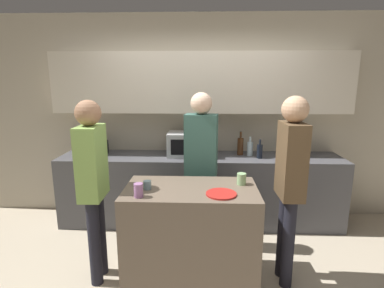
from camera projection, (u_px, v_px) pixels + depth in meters
back_wall at (201, 105)px, 3.97m from camera, size 6.40×0.40×2.70m
back_counter at (200, 189)px, 3.94m from camera, size 3.60×0.62×0.90m
kitchen_island at (191, 234)px, 2.78m from camera, size 1.19×0.66×0.92m
microwave at (188, 144)px, 3.85m from camera, size 0.52×0.39×0.30m
toaster at (97, 148)px, 3.91m from camera, size 0.26×0.16×0.18m
potted_plant at (300, 141)px, 3.79m from camera, size 0.14×0.14×0.40m
bottle_0 at (240, 146)px, 3.88m from camera, size 0.08×0.08×0.31m
bottle_1 at (250, 148)px, 3.85m from camera, size 0.07×0.07×0.25m
bottle_2 at (260, 151)px, 3.72m from camera, size 0.07×0.07×0.24m
plate_on_island at (221, 194)px, 2.53m from camera, size 0.26×0.26×0.01m
cup_0 at (138, 190)px, 2.47m from camera, size 0.08×0.08×0.12m
cup_1 at (147, 185)px, 2.65m from camera, size 0.07×0.07×0.08m
cup_2 at (241, 179)px, 2.77m from camera, size 0.09×0.09×0.11m
person_left at (93, 177)px, 2.67m from camera, size 0.22×0.35×1.70m
person_center at (201, 157)px, 3.23m from camera, size 0.36×0.24×1.74m
person_right at (290, 175)px, 2.63m from camera, size 0.23×0.34×1.74m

